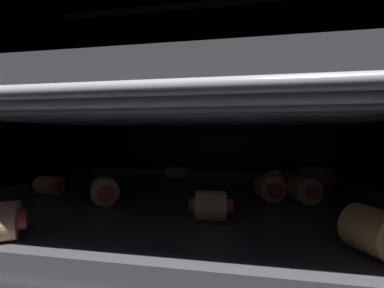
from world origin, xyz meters
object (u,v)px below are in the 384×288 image
at_px(pig_in_blanket_lower_3, 177,173).
at_px(pig_in_blanket_upper_3, 301,99).
at_px(oven_rack_upper, 182,117).
at_px(pig_in_blanket_lower_7, 269,187).
at_px(pig_in_blanket_upper_2, 327,103).
at_px(baking_tray_upper, 182,109).
at_px(pig_in_blanket_upper_0, 20,76).
at_px(pig_in_blanket_upper_1, 198,95).
at_px(pig_in_blanket_lower_8, 315,177).
at_px(pig_in_blanket_lower_9, 211,206).
at_px(baking_tray_lower, 182,204).
at_px(pig_in_blanket_lower_2, 374,231).
at_px(pig_in_blanket_upper_5, 77,80).
at_px(pig_in_blanket_lower_5, 105,190).
at_px(oven_rack_lower, 182,211).
at_px(pig_in_blanket_lower_0, 49,185).
at_px(pig_in_blanket_upper_6, 114,99).
at_px(pig_in_blanket_lower_1, 304,189).
at_px(pig_in_blanket_lower_4, 279,179).

distance_m(pig_in_blanket_lower_3, pig_in_blanket_upper_3, 0.24).
bearing_deg(pig_in_blanket_lower_3, oven_rack_upper, -74.11).
height_order(pig_in_blanket_lower_7, pig_in_blanket_upper_2, pig_in_blanket_upper_2).
distance_m(pig_in_blanket_lower_7, baking_tray_upper, 0.15).
xyz_separation_m(pig_in_blanket_upper_0, pig_in_blanket_upper_2, (0.31, 0.28, 0.00)).
bearing_deg(oven_rack_upper, pig_in_blanket_upper_1, 19.16).
xyz_separation_m(pig_in_blanket_lower_7, pig_in_blanket_lower_8, (0.08, 0.11, -0.00)).
bearing_deg(pig_in_blanket_upper_2, pig_in_blanket_lower_9, -127.56).
bearing_deg(pig_in_blanket_lower_8, pig_in_blanket_upper_3, -122.62).
distance_m(baking_tray_lower, pig_in_blanket_lower_3, 0.16).
bearing_deg(baking_tray_upper, pig_in_blanket_lower_2, -35.65).
height_order(oven_rack_upper, pig_in_blanket_upper_5, pig_in_blanket_upper_5).
xyz_separation_m(pig_in_blanket_lower_5, pig_in_blanket_upper_5, (0.01, -0.07, 0.12)).
xyz_separation_m(pig_in_blanket_lower_2, pig_in_blanket_upper_2, (0.04, 0.26, 0.12)).
bearing_deg(oven_rack_lower, pig_in_blanket_lower_0, 178.25).
relative_size(pig_in_blanket_lower_9, oven_rack_upper, 0.08).
xyz_separation_m(oven_rack_upper, pig_in_blanket_upper_0, (-0.11, -0.13, 0.03)).
relative_size(baking_tray_lower, pig_in_blanket_lower_0, 9.94).
bearing_deg(oven_rack_upper, pig_in_blanket_upper_5, -129.21).
distance_m(pig_in_blanket_lower_3, pig_in_blanket_upper_5, 0.28).
height_order(baking_tray_upper, pig_in_blanket_upper_3, pig_in_blanket_upper_3).
bearing_deg(pig_in_blanket_upper_2, pig_in_blanket_upper_5, -139.34).
distance_m(pig_in_blanket_lower_5, pig_in_blanket_lower_7, 0.20).
bearing_deg(baking_tray_lower, pig_in_blanket_lower_5, -164.84).
bearing_deg(pig_in_blanket_upper_2, pig_in_blanket_lower_2, -99.49).
height_order(oven_rack_upper, pig_in_blanket_upper_2, pig_in_blanket_upper_2).
relative_size(pig_in_blanket_lower_3, pig_in_blanket_upper_6, 0.86).
height_order(baking_tray_lower, pig_in_blanket_lower_2, pig_in_blanket_lower_2).
bearing_deg(pig_in_blanket_upper_2, pig_in_blanket_upper_6, -157.88).
xyz_separation_m(pig_in_blanket_lower_3, pig_in_blanket_lower_7, (0.15, -0.13, 0.00)).
bearing_deg(pig_in_blanket_lower_5, pig_in_blanket_upper_3, 23.56).
bearing_deg(pig_in_blanket_lower_2, baking_tray_upper, 144.35).
relative_size(pig_in_blanket_lower_1, pig_in_blanket_lower_7, 0.92).
relative_size(pig_in_blanket_lower_1, pig_in_blanket_upper_2, 0.80).
height_order(oven_rack_lower, pig_in_blanket_lower_2, pig_in_blanket_lower_2).
relative_size(pig_in_blanket_lower_0, pig_in_blanket_upper_6, 0.76).
bearing_deg(oven_rack_lower, pig_in_blanket_lower_5, -164.84).
bearing_deg(pig_in_blanket_upper_3, pig_in_blanket_lower_0, -167.55).
bearing_deg(pig_in_blanket_lower_5, baking_tray_upper, 15.16).
bearing_deg(pig_in_blanket_upper_1, pig_in_blanket_lower_7, 14.93).
xyz_separation_m(pig_in_blanket_upper_0, pig_in_blanket_upper_3, (0.26, 0.21, 0.00)).
height_order(oven_rack_lower, pig_in_blanket_upper_6, pig_in_blanket_upper_6).
xyz_separation_m(pig_in_blanket_lower_4, pig_in_blanket_upper_0, (-0.23, -0.23, 0.12)).
relative_size(pig_in_blanket_lower_2, pig_in_blanket_upper_2, 0.75).
distance_m(pig_in_blanket_lower_2, pig_in_blanket_lower_9, 0.13).
xyz_separation_m(pig_in_blanket_lower_1, pig_in_blanket_lower_2, (0.02, -0.14, 0.00)).
xyz_separation_m(baking_tray_lower, baking_tray_upper, (0.00, 0.00, 0.12)).
bearing_deg(pig_in_blanket_lower_4, pig_in_blanket_upper_0, -135.23).
xyz_separation_m(pig_in_blanket_lower_0, pig_in_blanket_lower_1, (0.34, 0.02, 0.00)).
bearing_deg(pig_in_blanket_lower_4, pig_in_blanket_upper_3, -39.18).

